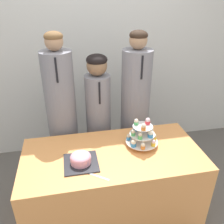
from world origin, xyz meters
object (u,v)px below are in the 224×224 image
object	(u,v)px
student_1	(99,123)
cake_knife	(91,174)
student_0	(63,121)
student_2	(135,114)
cupcake_stand	(142,134)
round_cake	(81,159)

from	to	relation	value
student_1	cake_knife	bearing A→B (deg)	-102.65
student_0	student_2	xyz separation A→B (m)	(0.76, 0.00, -0.01)
cupcake_stand	student_1	world-z (taller)	student_1
student_2	student_0	bearing A→B (deg)	-180.00
round_cake	student_2	size ratio (longest dim) A/B	0.16
round_cake	cupcake_stand	world-z (taller)	cupcake_stand
cake_knife	student_2	size ratio (longest dim) A/B	0.12
cupcake_stand	student_1	bearing A→B (deg)	121.56
round_cake	cupcake_stand	bearing A→B (deg)	15.22
cupcake_stand	student_2	distance (m)	0.51
cake_knife	cupcake_stand	xyz separation A→B (m)	(0.48, 0.28, 0.11)
student_0	cake_knife	bearing A→B (deg)	-76.45
student_1	student_2	bearing A→B (deg)	0.00
student_0	student_2	distance (m)	0.76
round_cake	student_2	distance (m)	0.90
student_0	cupcake_stand	bearing A→B (deg)	-36.66
cupcake_stand	student_1	xyz separation A→B (m)	(-0.31, 0.50, -0.14)
student_1	student_2	world-z (taller)	student_2
cupcake_stand	student_0	bearing A→B (deg)	143.34
student_0	student_2	world-z (taller)	student_0
round_cake	student_1	distance (m)	0.69
student_2	student_1	bearing A→B (deg)	-180.00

